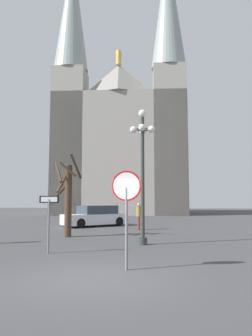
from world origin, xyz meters
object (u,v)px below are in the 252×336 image
(cathedral, at_px, (121,134))
(stop_sign, at_px, (126,199))
(one_way_arrow_sign, at_px, (49,215))
(street_lamp, at_px, (143,161))
(bare_tree, at_px, (68,196))
(parked_car_near_white, at_px, (95,216))
(pedestrian_standing, at_px, (139,213))

(cathedral, bearing_deg, stop_sign, -82.84)
(one_way_arrow_sign, bearing_deg, street_lamp, 38.06)
(bare_tree, xyz_separation_m, parked_car_near_white, (0.13, 6.60, -1.39))
(cathedral, bearing_deg, street_lamp, -81.23)
(one_way_arrow_sign, bearing_deg, parked_car_near_white, 93.11)
(pedestrian_standing, bearing_deg, parked_car_near_white, 143.57)
(one_way_arrow_sign, distance_m, street_lamp, 4.69)
(pedestrian_standing, bearing_deg, stop_sign, -87.97)
(one_way_arrow_sign, relative_size, bare_tree, 0.48)
(stop_sign, xyz_separation_m, street_lamp, (0.19, 4.92, 1.62))
(cathedral, xyz_separation_m, pedestrian_standing, (3.77, -21.73, -9.58))
(cathedral, relative_size, street_lamp, 6.09)
(street_lamp, xyz_separation_m, parked_car_near_white, (-3.88, 9.00, -2.87))
(stop_sign, xyz_separation_m, one_way_arrow_sign, (-3.06, 2.37, -0.59))
(street_lamp, xyz_separation_m, bare_tree, (-4.01, 2.40, -1.48))
(street_lamp, bearing_deg, one_way_arrow_sign, -141.94)
(stop_sign, distance_m, parked_car_near_white, 14.45)
(street_lamp, bearing_deg, parked_car_near_white, 113.33)
(street_lamp, height_order, parked_car_near_white, street_lamp)
(cathedral, distance_m, street_lamp, 29.49)
(cathedral, distance_m, parked_car_near_white, 21.71)
(one_way_arrow_sign, height_order, parked_car_near_white, one_way_arrow_sign)
(bare_tree, bearing_deg, parked_car_near_white, 88.86)
(one_way_arrow_sign, distance_m, parked_car_near_white, 11.59)
(one_way_arrow_sign, distance_m, bare_tree, 5.06)
(street_lamp, distance_m, pedestrian_standing, 7.08)
(stop_sign, relative_size, parked_car_near_white, 0.59)
(street_lamp, relative_size, bare_tree, 1.38)
(street_lamp, xyz_separation_m, pedestrian_standing, (-0.60, 6.58, -2.54))
(bare_tree, xyz_separation_m, pedestrian_standing, (3.41, 4.18, -1.06))
(one_way_arrow_sign, relative_size, street_lamp, 0.35)
(stop_sign, bearing_deg, street_lamp, 87.75)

